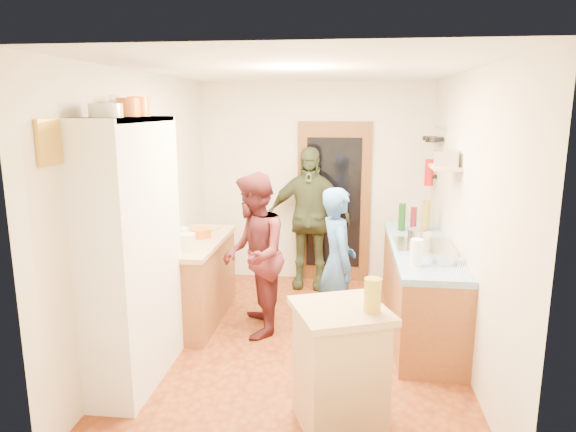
% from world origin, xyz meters
% --- Properties ---
extents(floor, '(3.00, 4.00, 0.02)m').
position_xyz_m(floor, '(0.00, 0.00, -0.01)').
color(floor, brown).
rests_on(floor, ground).
extents(ceiling, '(3.00, 4.00, 0.02)m').
position_xyz_m(ceiling, '(0.00, 0.00, 2.61)').
color(ceiling, silver).
rests_on(ceiling, ground).
extents(wall_back, '(3.00, 0.02, 2.60)m').
position_xyz_m(wall_back, '(0.00, 2.01, 1.30)').
color(wall_back, beige).
rests_on(wall_back, ground).
extents(wall_front, '(3.00, 0.02, 2.60)m').
position_xyz_m(wall_front, '(0.00, -2.01, 1.30)').
color(wall_front, beige).
rests_on(wall_front, ground).
extents(wall_left, '(0.02, 4.00, 2.60)m').
position_xyz_m(wall_left, '(-1.51, 0.00, 1.30)').
color(wall_left, beige).
rests_on(wall_left, ground).
extents(wall_right, '(0.02, 4.00, 2.60)m').
position_xyz_m(wall_right, '(1.51, 0.00, 1.30)').
color(wall_right, beige).
rests_on(wall_right, ground).
extents(door_frame, '(0.95, 0.06, 2.10)m').
position_xyz_m(door_frame, '(0.25, 1.97, 1.05)').
color(door_frame, brown).
rests_on(door_frame, ground).
extents(door_glass, '(0.70, 0.02, 1.70)m').
position_xyz_m(door_glass, '(0.25, 1.94, 1.05)').
color(door_glass, black).
rests_on(door_glass, door_frame).
extents(hutch_body, '(0.40, 1.20, 2.20)m').
position_xyz_m(hutch_body, '(-1.30, -0.80, 1.10)').
color(hutch_body, white).
rests_on(hutch_body, ground).
extents(hutch_top_shelf, '(0.40, 1.14, 0.04)m').
position_xyz_m(hutch_top_shelf, '(-1.30, -0.80, 2.18)').
color(hutch_top_shelf, white).
rests_on(hutch_top_shelf, hutch_body).
extents(plate_stack, '(0.24, 0.24, 0.10)m').
position_xyz_m(plate_stack, '(-1.30, -1.10, 2.25)').
color(plate_stack, white).
rests_on(plate_stack, hutch_top_shelf).
extents(orange_pot_a, '(0.18, 0.18, 0.15)m').
position_xyz_m(orange_pot_a, '(-1.30, -0.72, 2.27)').
color(orange_pot_a, orange).
rests_on(orange_pot_a, hutch_top_shelf).
extents(orange_pot_b, '(0.18, 0.18, 0.16)m').
position_xyz_m(orange_pot_b, '(-1.30, -0.51, 2.28)').
color(orange_pot_b, orange).
rests_on(orange_pot_b, hutch_top_shelf).
extents(left_counter_base, '(0.60, 1.40, 0.85)m').
position_xyz_m(left_counter_base, '(-1.20, 0.45, 0.42)').
color(left_counter_base, '#925A2A').
rests_on(left_counter_base, ground).
extents(left_counter_top, '(0.64, 1.44, 0.05)m').
position_xyz_m(left_counter_top, '(-1.20, 0.45, 0.88)').
color(left_counter_top, tan).
rests_on(left_counter_top, left_counter_base).
extents(toaster, '(0.24, 0.18, 0.16)m').
position_xyz_m(toaster, '(-1.15, 0.03, 0.98)').
color(toaster, white).
rests_on(toaster, left_counter_top).
extents(kettle, '(0.16, 0.16, 0.17)m').
position_xyz_m(kettle, '(-1.25, 0.26, 0.98)').
color(kettle, white).
rests_on(kettle, left_counter_top).
extents(orange_bowl, '(0.26, 0.26, 0.09)m').
position_xyz_m(orange_bowl, '(-1.12, 0.54, 0.95)').
color(orange_bowl, orange).
rests_on(orange_bowl, left_counter_top).
extents(chopping_board, '(0.33, 0.26, 0.02)m').
position_xyz_m(chopping_board, '(-1.18, 0.94, 0.91)').
color(chopping_board, tan).
rests_on(chopping_board, left_counter_top).
extents(right_counter_base, '(0.60, 2.20, 0.84)m').
position_xyz_m(right_counter_base, '(1.20, 0.50, 0.42)').
color(right_counter_base, '#925A2A').
rests_on(right_counter_base, ground).
extents(right_counter_top, '(0.62, 2.22, 0.06)m').
position_xyz_m(right_counter_top, '(1.20, 0.50, 0.87)').
color(right_counter_top, '#1D5AAB').
rests_on(right_counter_top, right_counter_base).
extents(hob, '(0.55, 0.58, 0.04)m').
position_xyz_m(hob, '(1.20, 0.40, 0.92)').
color(hob, silver).
rests_on(hob, right_counter_top).
extents(pot_on_hob, '(0.22, 0.22, 0.14)m').
position_xyz_m(pot_on_hob, '(1.15, 0.42, 1.01)').
color(pot_on_hob, silver).
rests_on(pot_on_hob, hob).
extents(bottle_a, '(0.09, 0.09, 0.31)m').
position_xyz_m(bottle_a, '(1.05, 1.13, 1.06)').
color(bottle_a, '#143F14').
rests_on(bottle_a, right_counter_top).
extents(bottle_b, '(0.09, 0.09, 0.27)m').
position_xyz_m(bottle_b, '(1.18, 1.14, 1.04)').
color(bottle_b, '#591419').
rests_on(bottle_b, right_counter_top).
extents(bottle_c, '(0.11, 0.11, 0.35)m').
position_xyz_m(bottle_c, '(1.31, 1.11, 1.08)').
color(bottle_c, olive).
rests_on(bottle_c, right_counter_top).
extents(paper_towel, '(0.13, 0.13, 0.24)m').
position_xyz_m(paper_towel, '(1.05, -0.20, 1.02)').
color(paper_towel, white).
rests_on(paper_towel, right_counter_top).
extents(mixing_bowl, '(0.31, 0.31, 0.10)m').
position_xyz_m(mixing_bowl, '(1.30, -0.09, 0.95)').
color(mixing_bowl, silver).
rests_on(mixing_bowl, right_counter_top).
extents(island_base, '(0.71, 0.71, 0.86)m').
position_xyz_m(island_base, '(0.41, -1.29, 0.43)').
color(island_base, tan).
rests_on(island_base, ground).
extents(island_top, '(0.80, 0.80, 0.05)m').
position_xyz_m(island_top, '(0.41, -1.29, 0.89)').
color(island_top, tan).
rests_on(island_top, island_base).
extents(cutting_board, '(0.43, 0.39, 0.02)m').
position_xyz_m(cutting_board, '(0.34, -1.26, 0.90)').
color(cutting_board, white).
rests_on(cutting_board, island_top).
extents(oil_jar, '(0.15, 0.15, 0.23)m').
position_xyz_m(oil_jar, '(0.62, -1.34, 1.03)').
color(oil_jar, '#AD9E2D').
rests_on(oil_jar, island_top).
extents(pan_rail, '(0.02, 0.65, 0.02)m').
position_xyz_m(pan_rail, '(1.46, 1.52, 2.05)').
color(pan_rail, silver).
rests_on(pan_rail, wall_right).
extents(pan_hang_a, '(0.18, 0.18, 0.05)m').
position_xyz_m(pan_hang_a, '(1.40, 1.35, 1.92)').
color(pan_hang_a, black).
rests_on(pan_hang_a, pan_rail).
extents(pan_hang_b, '(0.16, 0.16, 0.05)m').
position_xyz_m(pan_hang_b, '(1.40, 1.55, 1.90)').
color(pan_hang_b, black).
rests_on(pan_hang_b, pan_rail).
extents(pan_hang_c, '(0.17, 0.17, 0.05)m').
position_xyz_m(pan_hang_c, '(1.40, 1.75, 1.91)').
color(pan_hang_c, black).
rests_on(pan_hang_c, pan_rail).
extents(wall_shelf, '(0.26, 0.42, 0.03)m').
position_xyz_m(wall_shelf, '(1.37, 0.45, 1.70)').
color(wall_shelf, tan).
rests_on(wall_shelf, wall_right).
extents(radio, '(0.26, 0.33, 0.15)m').
position_xyz_m(radio, '(1.37, 0.45, 1.79)').
color(radio, silver).
rests_on(radio, wall_shelf).
extents(ext_bracket, '(0.06, 0.10, 0.04)m').
position_xyz_m(ext_bracket, '(1.47, 1.70, 1.45)').
color(ext_bracket, black).
rests_on(ext_bracket, wall_right).
extents(fire_extinguisher, '(0.11, 0.11, 0.32)m').
position_xyz_m(fire_extinguisher, '(1.41, 1.70, 1.50)').
color(fire_extinguisher, red).
rests_on(fire_extinguisher, wall_right).
extents(picture_frame, '(0.03, 0.25, 0.30)m').
position_xyz_m(picture_frame, '(-1.48, -1.55, 2.05)').
color(picture_frame, gold).
rests_on(picture_frame, wall_left).
extents(person_hob, '(0.51, 0.64, 1.52)m').
position_xyz_m(person_hob, '(0.38, 0.20, 0.76)').
color(person_hob, '#335997').
rests_on(person_hob, ground).
extents(person_left, '(0.76, 0.90, 1.65)m').
position_xyz_m(person_left, '(-0.46, 0.24, 0.83)').
color(person_left, '#4E1B1F').
rests_on(person_left, ground).
extents(person_back, '(1.07, 0.48, 1.80)m').
position_xyz_m(person_back, '(-0.04, 1.67, 0.90)').
color(person_back, '#333A23').
rests_on(person_back, ground).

